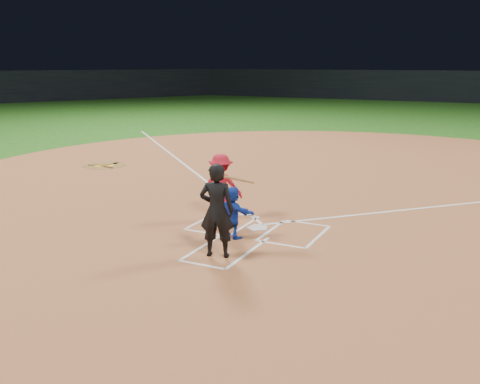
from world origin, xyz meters
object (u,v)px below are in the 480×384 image
at_px(home_plate, 258,228).
at_px(on_deck_circle, 105,165).
at_px(umpire, 217,210).
at_px(batter_at_plate, 221,186).
at_px(catcher, 232,212).

height_order(home_plate, on_deck_circle, home_plate).
xyz_separation_m(umpire, batter_at_plate, (-1.27, 2.58, -0.15)).
xyz_separation_m(on_deck_circle, batter_at_plate, (7.74, -4.52, 0.86)).
xyz_separation_m(home_plate, batter_at_plate, (-1.24, 0.39, 0.86)).
xyz_separation_m(catcher, umpire, (0.27, -1.25, 0.39)).
bearing_deg(on_deck_circle, catcher, -33.77).
xyz_separation_m(on_deck_circle, umpire, (9.01, -7.10, 1.01)).
bearing_deg(home_plate, on_deck_circle, -28.63).
bearing_deg(batter_at_plate, umpire, -63.75).
distance_m(umpire, batter_at_plate, 2.88).
bearing_deg(batter_at_plate, home_plate, -17.35).
height_order(catcher, batter_at_plate, batter_at_plate).
bearing_deg(catcher, umpire, 120.21).
bearing_deg(on_deck_circle, umpire, -38.22).
xyz_separation_m(home_plate, catcher, (-0.24, -0.94, 0.62)).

